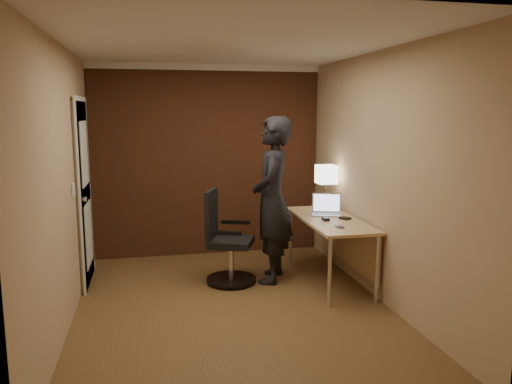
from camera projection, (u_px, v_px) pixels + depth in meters
room at (189, 155)px, 6.10m from camera, size 4.00×4.00×4.00m
desk at (336, 229)px, 5.56m from camera, size 0.60×1.50×0.73m
desk_lamp at (326, 175)px, 5.98m from camera, size 0.22×0.22×0.54m
laptop at (326, 209)px, 5.74m from camera, size 0.40×0.35×0.23m
mouse at (326, 219)px, 5.42m from camera, size 0.06×0.10×0.03m
phone at (340, 227)px, 5.10m from camera, size 0.06×0.12×0.01m
wallet at (345, 218)px, 5.48m from camera, size 0.13×0.14×0.02m
office_chair at (225, 243)px, 5.54m from camera, size 0.60×0.65×1.03m
person at (272, 200)px, 5.56m from camera, size 0.66×0.79×1.85m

